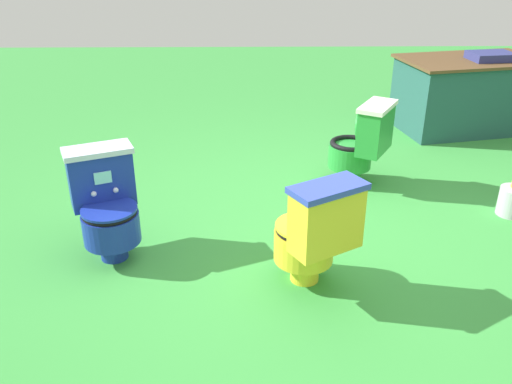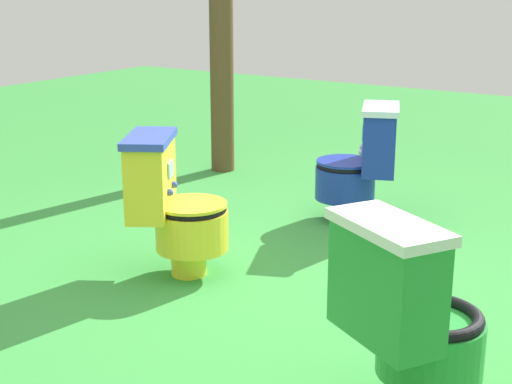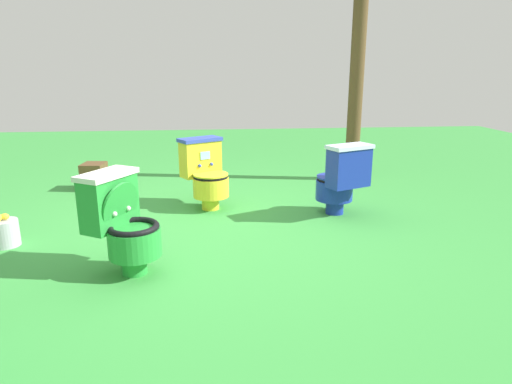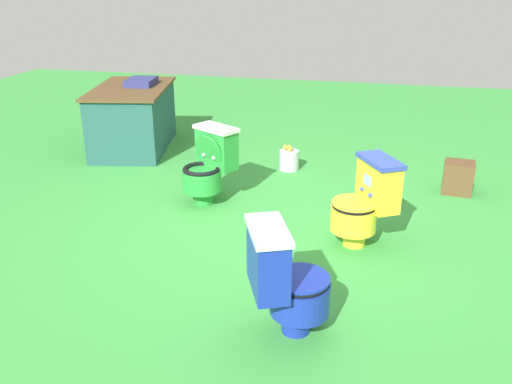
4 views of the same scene
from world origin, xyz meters
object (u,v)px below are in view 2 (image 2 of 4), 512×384
toilet_yellow (173,205)px  wooden_post (221,23)px  toilet_blue (360,163)px  toilet_green (410,316)px

toilet_yellow → wooden_post: 2.30m
toilet_blue → wooden_post: (-0.58, -1.46, 0.76)m
toilet_blue → toilet_green: (1.89, 1.09, 0.00)m
toilet_yellow → toilet_green: bearing=38.6°
toilet_blue → wooden_post: wooden_post is taller
toilet_green → toilet_blue: bearing=150.3°
toilet_green → wooden_post: size_ratio=0.32×
toilet_green → toilet_yellow: same height
toilet_yellow → toilet_blue: bearing=132.7°
toilet_blue → toilet_yellow: bearing=140.1°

